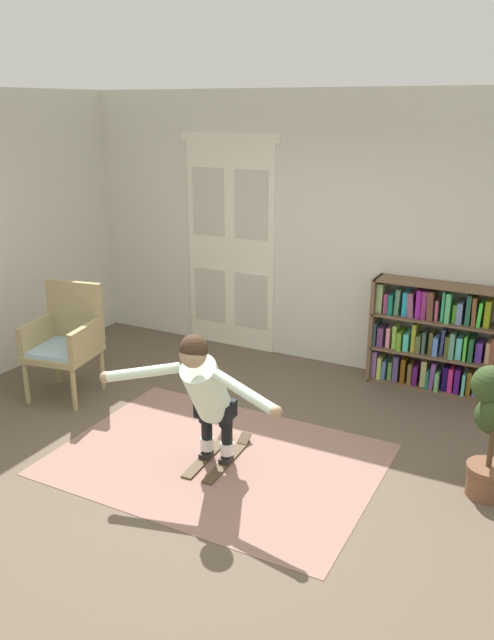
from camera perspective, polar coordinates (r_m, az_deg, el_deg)
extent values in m
plane|color=brown|center=(5.19, -3.41, -13.24)|extent=(7.20, 7.20, 0.00)
cube|color=beige|center=(6.89, 7.58, 7.70)|extent=(6.00, 0.10, 2.90)
cube|color=silver|center=(7.51, -3.30, 6.59)|extent=(0.55, 0.04, 2.35)
cube|color=beige|center=(7.40, -3.45, 10.48)|extent=(0.41, 0.01, 0.76)
cube|color=beige|center=(7.64, -3.29, 2.25)|extent=(0.41, 0.01, 0.64)
cube|color=silver|center=(7.25, 0.46, 6.19)|extent=(0.55, 0.04, 2.35)
cube|color=beige|center=(7.14, 0.40, 10.21)|extent=(0.41, 0.01, 0.76)
cube|color=beige|center=(7.38, 0.38, 1.70)|extent=(0.41, 0.01, 0.64)
cube|color=silver|center=(7.22, -1.53, 15.95)|extent=(1.22, 0.04, 0.10)
cube|color=#90695D|center=(5.33, -2.67, -12.26)|extent=(2.55, 1.84, 0.01)
cube|color=brown|center=(6.75, 11.26, -0.67)|extent=(0.04, 0.30, 1.09)
cube|color=brown|center=(6.81, 16.34, -5.77)|extent=(1.33, 0.30, 0.02)
cube|color=brown|center=(6.68, 16.62, -2.97)|extent=(1.33, 0.30, 0.02)
cube|color=brown|center=(6.56, 16.90, -0.06)|extent=(1.33, 0.30, 0.02)
cube|color=brown|center=(6.46, 17.20, 2.95)|extent=(1.33, 0.30, 0.02)
cube|color=#A276D6|center=(6.87, 11.40, -3.74)|extent=(0.04, 0.15, 0.29)
cube|color=#BCD15C|center=(6.88, 11.90, -3.96)|extent=(0.04, 0.23, 0.24)
cube|color=teal|center=(6.85, 12.18, -4.25)|extent=(0.05, 0.15, 0.20)
cube|color=#5DA04B|center=(6.87, 12.71, -4.29)|extent=(0.04, 0.14, 0.19)
cube|color=#4F4073|center=(6.81, 13.19, -4.15)|extent=(0.05, 0.15, 0.28)
cube|color=brown|center=(6.82, 13.86, -4.22)|extent=(0.04, 0.19, 0.26)
cube|color=brown|center=(6.82, 14.43, -4.48)|extent=(0.04, 0.20, 0.22)
cube|color=#52145D|center=(6.81, 14.89, -4.58)|extent=(0.05, 0.23, 0.21)
cube|color=#C1BE72|center=(6.77, 15.52, -4.49)|extent=(0.06, 0.14, 0.27)
cube|color=#21634A|center=(6.77, 15.89, -4.91)|extent=(0.03, 0.23, 0.19)
cube|color=#744891|center=(6.75, 16.29, -4.61)|extent=(0.06, 0.21, 0.28)
cube|color=#69AB71|center=(6.75, 16.67, -5.06)|extent=(0.04, 0.23, 0.19)
cube|color=#1C0C50|center=(6.75, 17.29, -4.84)|extent=(0.05, 0.17, 0.25)
cube|color=#CC2782|center=(6.75, 17.77, -4.91)|extent=(0.04, 0.22, 0.25)
cube|color=#4A136F|center=(6.71, 18.27, -5.06)|extent=(0.05, 0.17, 0.26)
cube|color=#58C9B5|center=(6.71, 18.80, -5.28)|extent=(0.03, 0.21, 0.22)
cube|color=olive|center=(6.73, 19.22, -5.17)|extent=(0.04, 0.18, 0.24)
cube|color=#6562A7|center=(6.72, 19.79, -5.36)|extent=(0.06, 0.17, 0.22)
cube|color=#BAD05D|center=(6.69, 20.46, -5.25)|extent=(0.05, 0.23, 0.29)
cube|color=#9AAB29|center=(6.72, 20.97, -5.52)|extent=(0.06, 0.20, 0.22)
cube|color=#2D525E|center=(6.77, 11.53, -1.03)|extent=(0.03, 0.23, 0.25)
cube|color=#5E3767|center=(6.74, 11.95, -1.34)|extent=(0.06, 0.19, 0.21)
cube|color=pink|center=(6.74, 12.60, -1.38)|extent=(0.04, 0.18, 0.21)
cube|color=#8CC352|center=(6.72, 13.13, -1.35)|extent=(0.04, 0.17, 0.24)
cube|color=#669E29|center=(6.70, 13.57, -1.66)|extent=(0.04, 0.24, 0.19)
cube|color=#48CAB7|center=(6.71, 14.15, -1.71)|extent=(0.05, 0.24, 0.18)
cube|color=#A3A631|center=(6.68, 14.77, -1.35)|extent=(0.04, 0.21, 0.29)
cube|color=#525C33|center=(6.66, 15.11, -1.97)|extent=(0.05, 0.18, 0.18)
cube|color=#375948|center=(6.65, 15.61, -1.81)|extent=(0.03, 0.21, 0.23)
cube|color=brown|center=(6.66, 16.13, -1.85)|extent=(0.04, 0.16, 0.22)
cube|color=#5381CF|center=(6.63, 16.51, -2.14)|extent=(0.05, 0.16, 0.19)
cube|color=navy|center=(6.64, 17.11, -1.77)|extent=(0.04, 0.17, 0.28)
cube|color=#556026|center=(6.63, 17.46, -2.14)|extent=(0.04, 0.15, 0.21)
cube|color=#5B957D|center=(6.60, 17.89, -2.04)|extent=(0.05, 0.21, 0.26)
cube|color=#5DCECE|center=(6.61, 18.43, -2.25)|extent=(0.05, 0.18, 0.22)
cube|color=#4EC83C|center=(6.59, 18.94, -2.25)|extent=(0.03, 0.21, 0.25)
cube|color=#1C582E|center=(6.58, 19.41, -2.38)|extent=(0.04, 0.22, 0.24)
cube|color=#572BA7|center=(6.60, 20.01, -2.56)|extent=(0.06, 0.19, 0.20)
cube|color=tan|center=(6.59, 20.70, -2.61)|extent=(0.04, 0.17, 0.21)
cube|color=brown|center=(6.57, 21.11, -2.49)|extent=(0.04, 0.19, 0.27)
cube|color=#A1C77A|center=(6.64, 11.86, 2.02)|extent=(0.06, 0.15, 0.30)
cube|color=#943A63|center=(6.63, 12.38, 1.54)|extent=(0.04, 0.15, 0.20)
cube|color=#136C5A|center=(6.61, 12.85, 1.50)|extent=(0.04, 0.23, 0.21)
cube|color=#4B7F5A|center=(6.60, 13.37, 1.67)|extent=(0.06, 0.17, 0.27)
cube|color=#209EBC|center=(6.60, 14.03, 1.52)|extent=(0.05, 0.18, 0.24)
cube|color=#7E4C6B|center=(6.58, 14.51, 1.44)|extent=(0.07, 0.21, 0.25)
cube|color=purple|center=(6.53, 15.12, 1.44)|extent=(0.05, 0.14, 0.29)
cube|color=#7B2262|center=(6.53, 15.61, 1.39)|extent=(0.05, 0.19, 0.29)
cube|color=brown|center=(6.52, 16.13, 1.34)|extent=(0.07, 0.20, 0.29)
cube|color=#B0536E|center=(6.53, 16.62, 0.92)|extent=(0.03, 0.16, 0.20)
cube|color=#39BC7C|center=(6.53, 17.18, 1.30)|extent=(0.03, 0.20, 0.30)
cube|color=#51B273|center=(6.49, 17.57, 1.15)|extent=(0.04, 0.21, 0.30)
cube|color=green|center=(6.51, 18.06, 0.63)|extent=(0.04, 0.15, 0.18)
cube|color=#687BAD|center=(6.51, 18.50, 0.69)|extent=(0.05, 0.21, 0.21)
cube|color=#235D49|center=(6.49, 19.21, 0.98)|extent=(0.04, 0.20, 0.30)
cube|color=brown|center=(6.47, 19.67, 0.81)|extent=(0.05, 0.21, 0.28)
cube|color=#3ED639|center=(6.46, 20.08, 0.53)|extent=(0.04, 0.17, 0.24)
cube|color=olive|center=(6.47, 20.68, 0.59)|extent=(0.05, 0.16, 0.26)
cylinder|color=#9E8D5E|center=(6.50, -19.04, -5.32)|extent=(0.06, 0.06, 0.42)
cylinder|color=#9E8D5E|center=(6.22, -15.15, -6.03)|extent=(0.06, 0.06, 0.42)
cylinder|color=#9E8D5E|center=(6.89, -16.52, -3.70)|extent=(0.06, 0.06, 0.42)
cylinder|color=#9E8D5E|center=(6.62, -12.76, -4.29)|extent=(0.06, 0.06, 0.42)
cube|color=#9E8D5E|center=(6.46, -16.06, -2.85)|extent=(0.69, 0.69, 0.06)
cube|color=#9ABACD|center=(6.45, -16.09, -2.44)|extent=(0.62, 0.62, 0.04)
cube|color=#9E8D5E|center=(6.56, -15.05, 0.80)|extent=(0.60, 0.16, 0.60)
cube|color=#9E8D5E|center=(6.55, -18.16, -1.18)|extent=(0.15, 0.56, 0.28)
cube|color=#9E8D5E|center=(6.26, -14.13, -1.71)|extent=(0.15, 0.56, 0.28)
cylinder|color=brown|center=(5.15, 20.53, -13.22)|extent=(0.28, 0.28, 0.24)
cylinder|color=brown|center=(5.10, 20.66, -12.24)|extent=(0.31, 0.31, 0.04)
cylinder|color=#4C3823|center=(5.00, 20.93, -10.26)|extent=(0.04, 0.04, 0.36)
sphere|color=#2A3E1B|center=(4.77, 20.93, -5.43)|extent=(0.28, 0.28, 0.28)
sphere|color=#2A3E1B|center=(5.01, 21.11, -7.98)|extent=(0.27, 0.27, 0.27)
cube|color=#4D3B26|center=(5.36, -3.54, -11.96)|extent=(0.13, 0.73, 0.01)
cube|color=#4D3B26|center=(5.60, -1.95, -10.13)|extent=(0.10, 0.12, 0.06)
cube|color=black|center=(5.33, -3.65, -11.83)|extent=(0.09, 0.12, 0.04)
cube|color=#4D3B26|center=(5.28, -1.78, -12.38)|extent=(0.13, 0.73, 0.01)
cube|color=#4D3B26|center=(5.53, -0.25, -10.50)|extent=(0.10, 0.12, 0.06)
cube|color=black|center=(5.26, -1.88, -12.26)|extent=(0.09, 0.12, 0.04)
cylinder|color=white|center=(5.30, -3.57, -10.92)|extent=(0.12, 0.12, 0.10)
cylinder|color=black|center=(5.20, -3.61, -9.00)|extent=(0.09, 0.09, 0.30)
cylinder|color=black|center=(5.14, -3.73, -7.88)|extent=(0.12, 0.12, 0.22)
cylinder|color=white|center=(5.23, -1.79, -11.33)|extent=(0.12, 0.12, 0.10)
cylinder|color=black|center=(5.13, -1.81, -9.40)|extent=(0.09, 0.09, 0.30)
cylinder|color=black|center=(5.06, -1.91, -8.27)|extent=(0.12, 0.12, 0.22)
cube|color=black|center=(5.09, -2.83, -7.86)|extent=(0.31, 0.20, 0.14)
cylinder|color=silver|center=(4.89, -3.59, -6.15)|extent=(0.31, 0.52, 0.59)
sphere|color=tan|center=(4.59, -4.81, -3.07)|extent=(0.21, 0.21, 0.20)
sphere|color=#382619|center=(4.58, -4.77, -2.56)|extent=(0.22, 0.22, 0.21)
cylinder|color=silver|center=(4.85, -9.30, -4.62)|extent=(0.57, 0.29, 0.18)
sphere|color=tan|center=(4.95, -12.48, -4.99)|extent=(0.09, 0.09, 0.09)
cylinder|color=silver|center=(4.47, -0.20, -6.44)|extent=(0.58, 0.24, 0.18)
sphere|color=tan|center=(4.32, 2.57, -8.15)|extent=(0.09, 0.09, 0.09)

